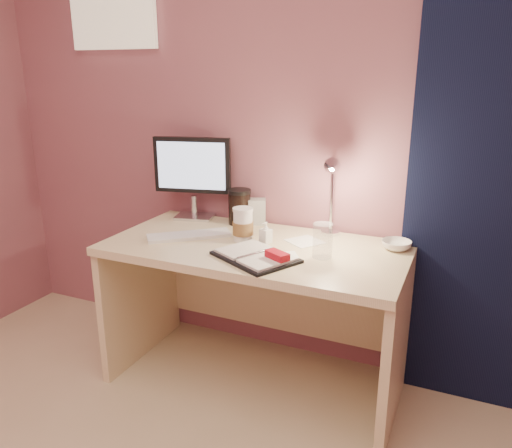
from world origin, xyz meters
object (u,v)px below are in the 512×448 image
at_px(dark_jar, 240,209).
at_px(product_box, 257,212).
at_px(coffee_cup, 243,225).
at_px(desk_lamp, 322,188).
at_px(clear_cup, 323,241).
at_px(monitor, 193,170).
at_px(lotion_bottle, 266,233).
at_px(desk, 261,283).
at_px(bowl, 396,245).
at_px(keyboard, 189,235).
at_px(planner, 257,256).

relative_size(dark_jar, product_box, 1.23).
xyz_separation_m(coffee_cup, desk_lamp, (0.33, 0.16, 0.18)).
bearing_deg(product_box, clear_cup, -59.44).
bearing_deg(dark_jar, desk_lamp, -9.40).
relative_size(monitor, lotion_bottle, 4.35).
height_order(desk, bowl, bowl).
relative_size(coffee_cup, desk_lamp, 0.40).
xyz_separation_m(keyboard, desk_lamp, (0.60, 0.23, 0.25)).
xyz_separation_m(planner, clear_cup, (0.25, 0.13, 0.06)).
bearing_deg(desk, planner, -70.97).
bearing_deg(keyboard, planner, -57.63).
relative_size(desk, lotion_bottle, 13.64).
height_order(lotion_bottle, dark_jar, dark_jar).
bearing_deg(bowl, product_box, 171.53).
distance_m(desk, product_box, 0.40).
bearing_deg(clear_cup, dark_jar, 150.79).
distance_m(desk, lotion_bottle, 0.28).
xyz_separation_m(lotion_bottle, desk_lamp, (0.22, 0.16, 0.20)).
distance_m(monitor, product_box, 0.41).
height_order(monitor, desk_lamp, monitor).
height_order(bowl, dark_jar, dark_jar).
height_order(dark_jar, desk_lamp, desk_lamp).
bearing_deg(planner, clear_cup, 56.00).
xyz_separation_m(monitor, clear_cup, (0.82, -0.30, -0.19)).
bearing_deg(desk, monitor, 157.85).
relative_size(desk, product_box, 10.36).
bearing_deg(dark_jar, keyboard, -112.84).
distance_m(keyboard, desk_lamp, 0.68).
distance_m(desk, monitor, 0.72).
bearing_deg(keyboard, desk, -23.77).
relative_size(coffee_cup, clear_cup, 1.06).
relative_size(coffee_cup, bowl, 1.20).
relative_size(clear_cup, desk_lamp, 0.37).
relative_size(product_box, desk_lamp, 0.33).
bearing_deg(planner, keyboard, -170.01).
xyz_separation_m(planner, product_box, (-0.21, 0.48, 0.05)).
height_order(desk, coffee_cup, coffee_cup).
height_order(monitor, dark_jar, monitor).
distance_m(desk, keyboard, 0.43).
relative_size(planner, product_box, 3.12).
height_order(bowl, desk_lamp, desk_lamp).
bearing_deg(bowl, desk_lamp, -179.72).
xyz_separation_m(desk, clear_cup, (0.33, -0.10, 0.30)).
relative_size(keyboard, product_box, 2.98).
height_order(planner, product_box, product_box).
bearing_deg(monitor, coffee_cup, -43.03).
bearing_deg(monitor, planner, -50.29).
distance_m(coffee_cup, clear_cup, 0.42).
xyz_separation_m(monitor, keyboard, (0.15, -0.30, -0.26)).
relative_size(desk, bowl, 10.44).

